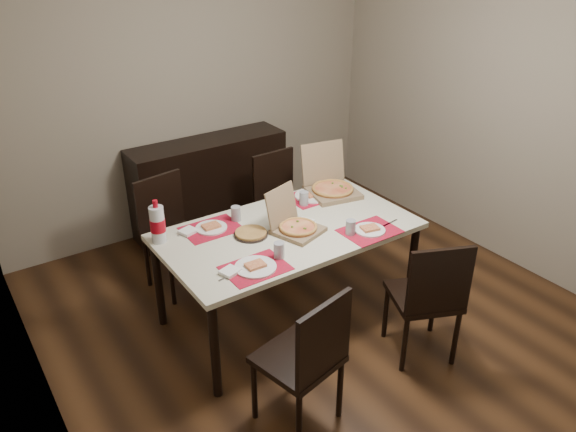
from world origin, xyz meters
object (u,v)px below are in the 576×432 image
at_px(sideboard, 210,185).
at_px(chair_far_left, 170,228).
at_px(pizza_box_center, 295,225).
at_px(dining_table, 288,237).
at_px(dip_bowl, 289,209).
at_px(chair_near_left, 307,356).
at_px(chair_far_right, 281,200).
at_px(soda_bottle, 158,224).
at_px(chair_near_right, 429,295).

distance_m(sideboard, chair_far_left, 1.01).
xyz_separation_m(chair_far_left, pizza_box_center, (0.55, -0.96, 0.29)).
height_order(dining_table, dip_bowl, dip_bowl).
distance_m(chair_near_left, pizza_box_center, 1.07).
distance_m(chair_far_left, dip_bowl, 1.00).
distance_m(chair_near_left, chair_far_right, 2.04).
distance_m(dining_table, soda_bottle, 0.92).
bearing_deg(sideboard, chair_near_left, -105.22).
height_order(sideboard, chair_near_right, chair_near_right).
bearing_deg(chair_near_right, pizza_box_center, 119.21).
relative_size(chair_near_right, soda_bottle, 3.02).
height_order(dining_table, chair_near_left, chair_near_left).
bearing_deg(dining_table, chair_far_right, 59.46).
relative_size(dining_table, pizza_box_center, 4.42).
bearing_deg(chair_far_right, sideboard, 111.59).
relative_size(chair_far_right, soda_bottle, 3.02).
xyz_separation_m(dining_table, chair_far_right, (0.49, 0.83, -0.17)).
xyz_separation_m(chair_near_left, chair_near_right, (1.01, 0.03, 0.00)).
xyz_separation_m(chair_near_right, chair_far_right, (-0.00, 1.75, 0.00)).
distance_m(sideboard, chair_near_left, 2.64).
bearing_deg(chair_near_left, dip_bowl, 60.02).
bearing_deg(soda_bottle, chair_near_right, -43.61).
height_order(chair_near_right, pizza_box_center, pizza_box_center).
distance_m(dining_table, pizza_box_center, 0.13).
relative_size(chair_near_left, pizza_box_center, 2.28).
relative_size(chair_near_left, soda_bottle, 3.02).
bearing_deg(chair_near_left, soda_bottle, 103.77).
distance_m(pizza_box_center, soda_bottle, 0.94).
bearing_deg(soda_bottle, sideboard, 51.41).
xyz_separation_m(sideboard, pizza_box_center, (-0.17, -1.67, 0.35)).
relative_size(sideboard, pizza_box_center, 3.68).
xyz_separation_m(chair_near_left, dip_bowl, (0.67, 1.17, 0.25)).
bearing_deg(chair_near_right, sideboard, 97.03).
xyz_separation_m(dining_table, soda_bottle, (-0.83, 0.34, 0.20)).
bearing_deg(pizza_box_center, chair_far_right, 61.99).
bearing_deg(dining_table, pizza_box_center, -74.60).
bearing_deg(dining_table, soda_bottle, 157.41).
height_order(chair_near_left, chair_far_right, same).
bearing_deg(dip_bowl, soda_bottle, 173.17).
height_order(pizza_box_center, dip_bowl, pizza_box_center).
bearing_deg(soda_bottle, pizza_box_center, -25.59).
xyz_separation_m(dining_table, chair_near_left, (-0.51, -0.94, -0.17)).
bearing_deg(chair_near_left, pizza_box_center, 59.12).
height_order(sideboard, pizza_box_center, pizza_box_center).
height_order(chair_near_left, dip_bowl, chair_near_left).
relative_size(sideboard, chair_near_right, 1.61).
bearing_deg(dip_bowl, chair_near_right, -73.77).
relative_size(chair_near_left, dip_bowl, 7.79).
height_order(chair_near_left, pizza_box_center, pizza_box_center).
relative_size(sideboard, soda_bottle, 4.86).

